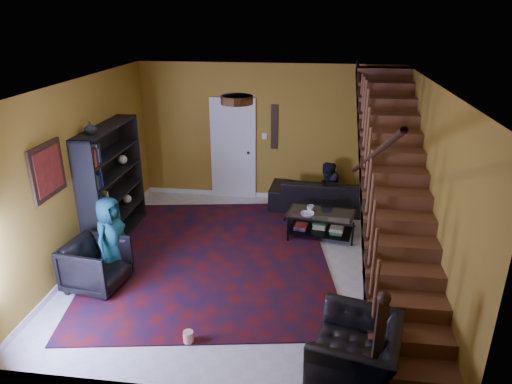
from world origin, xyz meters
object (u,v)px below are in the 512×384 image
Objects in this scene: sofa at (326,194)px; armchair_right at (355,352)px; bookshelf at (113,186)px; coffee_table at (320,223)px; armchair_left at (96,265)px.

armchair_right is at bearing 97.19° from sofa.
coffee_table is at bearing 7.99° from bookshelf.
bookshelf is at bearing -112.39° from armchair_right.
armchair_left is (0.35, -1.54, -0.60)m from bookshelf.
bookshelf reaches higher than armchair_left.
armchair_right is (0.26, -4.55, 0.01)m from sofa.
bookshelf is 2.53× the size of armchair_left.
armchair_right is (3.55, -1.31, -0.03)m from armchair_left.
armchair_right is 3.37m from coffee_table.
sofa is 4.56m from armchair_right.
bookshelf is 0.90× the size of sofa.
coffee_table is (3.18, 2.04, -0.11)m from armchair_left.
armchair_left is (-3.29, -3.24, 0.04)m from sofa.
coffee_table is at bearing 88.80° from sofa.
bookshelf is at bearing 28.95° from sofa.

